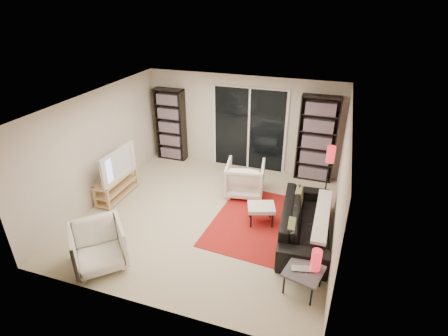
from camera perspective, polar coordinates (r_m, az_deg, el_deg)
The scene contains 20 objects.
floor at distance 7.40m, azimuth -2.60°, elevation -7.65°, with size 5.00×5.00×0.00m, color beige.
wall_back at distance 8.98m, azimuth 2.96°, elevation 7.42°, with size 5.00×0.02×2.40m, color beige.
wall_front at distance 4.90m, azimuth -13.55°, elevation -11.64°, with size 5.00×0.02×2.40m, color beige.
wall_left at distance 7.97m, azimuth -19.86°, elevation 3.19°, with size 0.02×5.00×2.40m, color beige.
wall_right at distance 6.41m, azimuth 18.56°, elevation -2.45°, with size 0.02×5.00×2.40m, color beige.
ceiling at distance 6.35m, azimuth -3.05°, elevation 10.48°, with size 5.00×5.00×0.02m, color white.
sliding_door at distance 8.95m, azimuth 4.11°, elevation 6.29°, with size 1.92×0.08×2.16m.
bookshelf_left at distance 9.59m, azimuth -8.72°, elevation 6.99°, with size 0.80×0.30×1.95m.
bookshelf_right at distance 8.60m, azimuth 14.94°, elevation 4.54°, with size 0.90×0.30×2.10m.
tv_stand at distance 8.25m, azimuth -17.12°, elevation -2.84°, with size 0.38×1.20×0.50m.
tv at distance 7.98m, azimuth -17.55°, elevation 0.72°, with size 1.17×0.15×0.67m, color black.
rug at distance 7.21m, azimuth 5.71°, elevation -8.72°, with size 1.77×2.39×0.01m, color #A31A16.
sofa at distance 6.79m, azimuth 13.22°, elevation -8.57°, with size 2.27×0.89×0.66m, color black.
armchair_back at distance 7.95m, azimuth 3.46°, elevation -1.70°, with size 0.84×0.86×0.78m, color silver.
armchair_front at distance 6.33m, azimuth -19.83°, elevation -11.91°, with size 0.83×0.85×0.78m, color silver.
ottoman at distance 7.02m, azimuth 6.10°, elevation -6.53°, with size 0.63×0.57×0.40m.
side_table at distance 5.69m, azimuth 12.88°, elevation -16.27°, with size 0.66×0.66×0.40m.
laptop at distance 5.63m, azimuth 12.69°, elevation -16.09°, with size 0.33×0.21×0.03m, color silver.
table_lamp at distance 5.61m, azimuth 14.81°, elevation -14.31°, with size 0.16×0.16×0.35m, color red.
floor_lamp at distance 7.69m, azimuth 16.89°, elevation 1.19°, with size 0.20×0.20×1.33m.
Camera 1 is at (2.24, -5.66, 4.19)m, focal length 28.00 mm.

